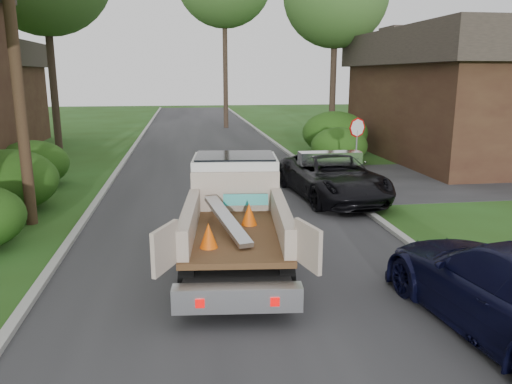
{
  "coord_description": "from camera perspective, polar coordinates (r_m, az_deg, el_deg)",
  "views": [
    {
      "loc": [
        -1.22,
        -9.03,
        4.02
      ],
      "look_at": [
        0.48,
        2.86,
        1.2
      ],
      "focal_mm": 35.0,
      "sensor_mm": 36.0,
      "label": 1
    }
  ],
  "objects": [
    {
      "name": "hedge_right_a",
      "position": [
        23.34,
        9.49,
        5.23
      ],
      "size": [
        2.6,
        2.6,
        1.7
      ],
      "primitive_type": "ellipsoid",
      "color": "#153B0D",
      "rests_on": "ground"
    },
    {
      "name": "hedge_left_b",
      "position": [
        16.69,
        -26.41,
        1.17
      ],
      "size": [
        2.86,
        2.86,
        1.87
      ],
      "primitive_type": "ellipsoid",
      "color": "#153B0D",
      "rests_on": "ground"
    },
    {
      "name": "black_pickup",
      "position": [
        16.78,
        8.74,
        1.78
      ],
      "size": [
        2.98,
        5.54,
        1.48
      ],
      "primitive_type": "imported",
      "rotation": [
        0.0,
        0.0,
        0.1
      ],
      "color": "black",
      "rests_on": "ground"
    },
    {
      "name": "flatbed_truck",
      "position": [
        11.33,
        -2.36,
        -1.43
      ],
      "size": [
        2.85,
        5.82,
        2.13
      ],
      "rotation": [
        0.0,
        0.0,
        -0.1
      ],
      "color": "black",
      "rests_on": "ground"
    },
    {
      "name": "road",
      "position": [
        19.49,
        -4.37,
        1.29
      ],
      "size": [
        8.0,
        90.0,
        0.02
      ],
      "primitive_type": "cube",
      "color": "#28282B",
      "rests_on": "ground"
    },
    {
      "name": "house_right",
      "position": [
        27.09,
        23.95,
        10.29
      ],
      "size": [
        9.72,
        12.96,
        6.2
      ],
      "rotation": [
        0.0,
        0.0,
        1.57
      ],
      "color": "#381F16",
      "rests_on": "ground"
    },
    {
      "name": "ground",
      "position": [
        9.97,
        -0.39,
        -10.59
      ],
      "size": [
        120.0,
        120.0,
        0.0
      ],
      "primitive_type": "plane",
      "color": "#254313",
      "rests_on": "ground"
    },
    {
      "name": "hedge_left_c",
      "position": [
        20.09,
        -24.18,
        2.97
      ],
      "size": [
        2.6,
        2.6,
        1.7
      ],
      "primitive_type": "ellipsoid",
      "color": "#153B0D",
      "rests_on": "ground"
    },
    {
      "name": "curb_right",
      "position": [
        20.16,
        7.34,
        1.78
      ],
      "size": [
        0.2,
        90.0,
        0.12
      ],
      "primitive_type": "cube",
      "color": "#9E9E99",
      "rests_on": "ground"
    },
    {
      "name": "hedge_right_b",
      "position": [
        26.36,
        9.01,
        6.71
      ],
      "size": [
        3.38,
        3.38,
        2.21
      ],
      "primitive_type": "ellipsoid",
      "color": "#153B0D",
      "rests_on": "ground"
    },
    {
      "name": "utility_pole",
      "position": [
        14.69,
        -26.09,
        16.43
      ],
      "size": [
        2.42,
        1.25,
        10.0
      ],
      "color": "#382619",
      "rests_on": "ground"
    },
    {
      "name": "curb_left",
      "position": [
        19.65,
        -16.38,
        1.05
      ],
      "size": [
        0.2,
        90.0,
        0.12
      ],
      "primitive_type": "cube",
      "color": "#9E9E99",
      "rests_on": "ground"
    },
    {
      "name": "stop_sign",
      "position": [
        19.28,
        11.46,
        6.27
      ],
      "size": [
        0.71,
        0.32,
        2.48
      ],
      "color": "slate",
      "rests_on": "ground"
    }
  ]
}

